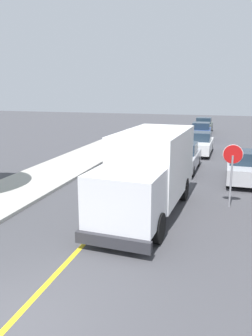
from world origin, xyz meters
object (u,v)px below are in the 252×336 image
(box_truck, at_px, (149,169))
(parked_car_mid, at_px, (199,144))
(parked_car_far, at_px, (201,132))
(stop_sign, at_px, (232,164))
(parked_car_near, at_px, (182,157))
(parked_van_across, at_px, (245,167))
(parked_car_furthest, at_px, (204,125))

(box_truck, xyz_separation_m, parked_car_mid, (0.95, 13.03, -0.97))
(parked_car_far, bearing_deg, stop_sign, -82.04)
(parked_car_far, xyz_separation_m, stop_sign, (2.65, -18.96, 1.06))
(parked_car_near, bearing_deg, stop_sign, -65.23)
(parked_car_near, height_order, parked_van_across, same)
(box_truck, bearing_deg, stop_sign, 26.15)
(box_truck, bearing_deg, parked_car_furthest, 89.26)
(parked_car_far, height_order, parked_van_across, same)
(parked_car_mid, xyz_separation_m, parked_van_across, (2.93, -7.12, 0.00))
(parked_car_near, bearing_deg, parked_car_mid, 84.03)
(parked_van_across, bearing_deg, parked_car_mid, 112.34)
(box_truck, bearing_deg, parked_car_mid, 85.83)
(parked_car_near, bearing_deg, box_truck, -92.83)
(parked_car_far, bearing_deg, parked_car_mid, -86.39)
(parked_car_far, bearing_deg, parked_van_across, -76.89)
(box_truck, xyz_separation_m, parked_van_across, (3.88, 5.90, -0.97))
(parked_car_near, relative_size, stop_sign, 1.68)
(box_truck, xyz_separation_m, parked_car_far, (0.48, 20.50, -0.97))
(parked_car_far, bearing_deg, parked_car_near, -90.47)
(parked_van_across, bearing_deg, stop_sign, -99.70)
(parked_van_across, relative_size, stop_sign, 1.66)
(parked_car_furthest, bearing_deg, parked_car_far, -88.66)
(parked_car_furthest, height_order, stop_sign, stop_sign)
(parked_car_near, bearing_deg, parked_car_furthest, 90.10)
(parked_car_near, relative_size, parked_car_furthest, 1.00)
(parked_car_far, distance_m, stop_sign, 19.18)
(parked_car_near, distance_m, parked_car_far, 12.99)
(parked_car_furthest, bearing_deg, box_truck, -90.74)
(box_truck, bearing_deg, parked_car_far, 88.67)
(box_truck, height_order, stop_sign, box_truck)
(parked_car_furthest, height_order, parked_van_across, same)
(stop_sign, bearing_deg, parked_car_mid, 100.74)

